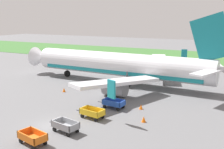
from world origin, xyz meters
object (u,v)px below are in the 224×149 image
Objects in this scene: baggage_cart_fourth_in_row at (114,103)px; traffic_cone_by_carts at (144,119)px; airplane at (125,65)px; baggage_cart_nearest at (32,137)px; traffic_cone_mid_apron at (64,90)px; baggage_cart_second_in_row at (65,126)px; traffic_cone_near_plane at (141,107)px; baggage_cart_third_in_row at (92,113)px.

traffic_cone_by_carts is (4.67, -2.50, -0.30)m from baggage_cart_fourth_in_row.
baggage_cart_fourth_in_row is (3.61, -11.33, -2.45)m from airplane.
baggage_cart_fourth_in_row reaches higher than traffic_cone_by_carts.
airplane is 10.44× the size of baggage_cart_fourth_in_row.
baggage_cart_nearest reaches higher than traffic_cone_mid_apron.
baggage_cart_second_in_row is 5.92× the size of traffic_cone_by_carts.
traffic_cone_mid_apron is (-5.95, -8.13, -2.76)m from airplane.
baggage_cart_second_in_row is at bearing -114.12° from traffic_cone_near_plane.
airplane is at bearing 93.77° from baggage_cart_nearest.
baggage_cart_nearest is 16.37m from traffic_cone_mid_apron.
airplane is 12.14m from baggage_cart_fourth_in_row.
traffic_cone_mid_apron is at bearing 158.16° from traffic_cone_by_carts.
airplane is at bearing 120.91° from traffic_cone_by_carts.
baggage_cart_second_in_row is at bearing -135.88° from traffic_cone_by_carts.
baggage_cart_second_in_row is at bearing -96.15° from baggage_cart_third_in_row.
traffic_cone_by_carts is at bearing 14.84° from baggage_cart_third_in_row.
traffic_cone_near_plane is (6.64, -10.23, -2.77)m from airplane.
traffic_cone_by_carts is at bearing -21.84° from traffic_cone_mid_apron.
traffic_cone_mid_apron is at bearing 170.53° from traffic_cone_near_plane.
airplane is 15.72m from baggage_cart_third_in_row.
airplane is 16.35m from traffic_cone_by_carts.
baggage_cart_third_in_row is at bearing -38.54° from traffic_cone_mid_apron.
baggage_cart_third_in_row is 6.27× the size of traffic_cone_near_plane.
baggage_cart_third_in_row is (1.48, 7.46, 0.00)m from baggage_cart_nearest.
baggage_cart_third_in_row is 5.92× the size of traffic_cone_by_carts.
baggage_cart_third_in_row is at bearing -165.16° from traffic_cone_by_carts.
baggage_cart_fourth_in_row is at bearing 80.76° from baggage_cart_third_in_row.
baggage_cart_second_in_row is 10.07m from traffic_cone_near_plane.
baggage_cart_fourth_in_row is at bearing 151.87° from traffic_cone_by_carts.
airplane is 65.12× the size of traffic_cone_near_plane.
baggage_cart_third_in_row is 6.12× the size of traffic_cone_mid_apron.
airplane is 22.88m from baggage_cart_nearest.
baggage_cart_third_in_row is 6.21m from traffic_cone_near_plane.
traffic_cone_by_carts reaches higher than traffic_cone_near_plane.
airplane is 10.37× the size of baggage_cart_nearest.
traffic_cone_by_carts is (6.79, 8.87, -0.30)m from baggage_cart_nearest.
baggage_cart_second_in_row reaches higher than traffic_cone_by_carts.
airplane reaches higher than baggage_cart_fourth_in_row.
baggage_cart_nearest is (1.49, -22.70, -2.45)m from airplane.
baggage_cart_second_in_row is at bearing 72.61° from baggage_cart_nearest.
baggage_cart_fourth_in_row is (2.11, 11.37, 0.00)m from baggage_cart_nearest.
baggage_cart_fourth_in_row is 6.24× the size of traffic_cone_near_plane.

